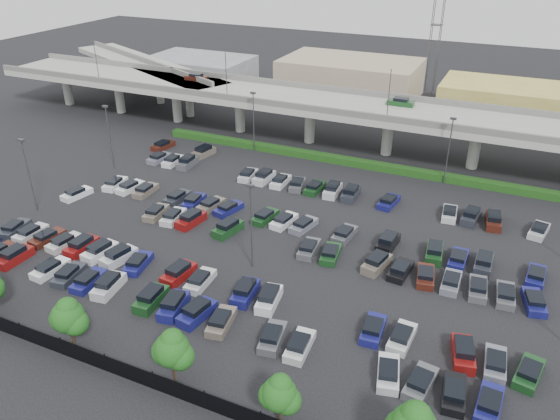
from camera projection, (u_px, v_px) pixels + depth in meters
name	position (u px, v px, depth m)	size (l,w,h in m)	color
ground	(281.00, 234.00, 68.75)	(280.00, 280.00, 0.00)	black
overpass	(359.00, 110.00, 91.38)	(150.00, 13.00, 15.80)	#9A9B92
on_ramp	(146.00, 67.00, 119.38)	(50.93, 30.13, 8.80)	#9A9B92
hedge	(345.00, 161.00, 88.63)	(66.00, 1.60, 1.10)	#133B11
fence	(143.00, 377.00, 45.80)	(70.00, 0.10, 2.00)	black
tree_row	(158.00, 345.00, 45.49)	(65.07, 3.66, 5.94)	#332316
parked_cars	(260.00, 242.00, 65.91)	(63.17, 41.67, 1.67)	navy
light_poles	(258.00, 177.00, 68.97)	(66.90, 48.38, 10.30)	#444348
distant_buildings	(460.00, 93.00, 112.24)	(138.00, 24.00, 9.00)	gray
comm_tower	(437.00, 22.00, 119.62)	(2.40, 2.40, 30.00)	#444348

